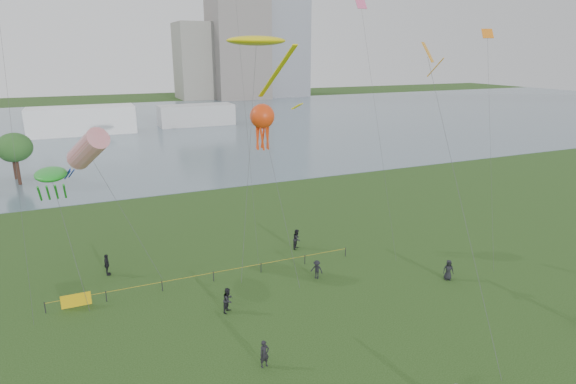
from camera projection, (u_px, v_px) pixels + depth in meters
name	position (u px, v px, depth m)	size (l,w,h in m)	color
ground_plane	(359.00, 372.00, 27.26)	(400.00, 400.00, 0.00)	#1B3611
lake	(137.00, 127.00, 115.12)	(400.00, 120.00, 0.08)	slate
building_mid	(238.00, 47.00, 182.03)	(20.00, 20.00, 38.00)	slate
building_low	(198.00, 61.00, 183.30)	(16.00, 18.00, 28.00)	gray
pavilion_left	(82.00, 120.00, 105.26)	(22.00, 8.00, 6.00)	white
pavilion_right	(196.00, 115.00, 118.07)	(18.00, 7.00, 5.00)	silver
fence	(133.00, 290.00, 35.57)	(24.07, 0.07, 1.05)	black
spectator_a	(228.00, 300.00, 33.39)	(0.88, 0.68, 1.81)	black
spectator_b	(317.00, 269.00, 38.37)	(1.00, 0.57, 1.55)	black
spectator_c	(107.00, 265.00, 38.91)	(1.05, 0.44, 1.79)	black
spectator_d	(448.00, 270.00, 38.16)	(0.81, 0.53, 1.66)	black
spectator_f	(264.00, 354.00, 27.56)	(0.60, 0.40, 1.66)	black
spectator_g	(297.00, 239.00, 44.17)	(0.91, 0.71, 1.87)	black
kite_stingray	(257.00, 42.00, 39.03)	(6.27, 10.05, 18.74)	#3F3F42
kite_windsock	(88.00, 149.00, 38.35)	(6.73, 7.50, 11.95)	#3F3F42
kite_creature	(51.00, 175.00, 35.87)	(2.73, 8.08, 9.10)	#3F3F42
kite_octopus	(262.00, 117.00, 41.54)	(2.14, 9.84, 13.20)	#3F3F42
kite_delta	(431.00, 65.00, 33.28)	(4.02, 13.09, 18.14)	#3F3F42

